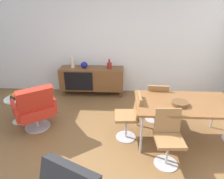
{
  "coord_description": "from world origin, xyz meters",
  "views": [
    {
      "loc": [
        0.44,
        -2.45,
        2.29
      ],
      "look_at": [
        0.29,
        0.82,
        0.81
      ],
      "focal_mm": 32.0,
      "sensor_mm": 36.0,
      "label": 1
    }
  ],
  "objects": [
    {
      "name": "side_table_round",
      "position": [
        -1.61,
        0.95,
        0.32
      ],
      "size": [
        0.44,
        0.44,
        0.52
      ],
      "color": "white",
      "rests_on": "ground_plane"
    },
    {
      "name": "ground_plane",
      "position": [
        0.0,
        0.0,
        0.0
      ],
      "size": [
        8.32,
        8.32,
        0.0
      ],
      "primitive_type": "plane",
      "color": "brown"
    },
    {
      "name": "dining_chair_front_left",
      "position": [
        1.15,
        -0.04,
        0.47
      ],
      "size": [
        0.42,
        0.44,
        0.86
      ],
      "color": "#9E7042",
      "rests_on": "ground_plane"
    },
    {
      "name": "lounge_chair_red",
      "position": [
        -1.14,
        0.7,
        0.47
      ],
      "size": [
        0.9,
        0.89,
        0.95
      ],
      "color": "red",
      "rests_on": "ground_plane"
    },
    {
      "name": "sideboard",
      "position": [
        -0.3,
        2.3,
        0.44
      ],
      "size": [
        1.6,
        0.45,
        0.72
      ],
      "color": "brown",
      "rests_on": "ground_plane"
    },
    {
      "name": "vase_ceramic_small",
      "position": [
        -0.78,
        2.3,
        0.85
      ],
      "size": [
        0.09,
        0.09,
        0.26
      ],
      "color": "beige",
      "rests_on": "sideboard"
    },
    {
      "name": "fruit_bowl",
      "position": [
        -1.61,
        0.95,
        0.56
      ],
      "size": [
        0.2,
        0.2,
        0.11
      ],
      "color": "#262628",
      "rests_on": "side_table_round"
    },
    {
      "name": "dining_chair_back_left",
      "position": [
        1.15,
        1.07,
        0.47
      ],
      "size": [
        0.43,
        0.45,
        0.86
      ],
      "color": "#9E7042",
      "rests_on": "ground_plane"
    },
    {
      "name": "dining_chair_near_window",
      "position": [
        0.61,
        0.52,
        0.47
      ],
      "size": [
        0.44,
        0.42,
        0.86
      ],
      "color": "#9E7042",
      "rests_on": "ground_plane"
    },
    {
      "name": "wall_back",
      "position": [
        0.0,
        2.6,
        1.4
      ],
      "size": [
        6.8,
        0.12,
        2.8
      ],
      "primitive_type": "cube",
      "color": "white",
      "rests_on": "ground_plane"
    },
    {
      "name": "wooden_bowl_on_table",
      "position": [
        1.4,
        0.42,
        0.77
      ],
      "size": [
        0.26,
        0.26,
        0.06
      ],
      "primitive_type": "cylinder",
      "color": "brown",
      "rests_on": "dining_table"
    },
    {
      "name": "vase_sculptural_dark",
      "position": [
        -0.48,
        2.3,
        0.8
      ],
      "size": [
        0.17,
        0.17,
        0.16
      ],
      "color": "navy",
      "rests_on": "sideboard"
    },
    {
      "name": "vase_cobalt",
      "position": [
        0.15,
        2.3,
        0.8
      ],
      "size": [
        0.12,
        0.12,
        0.23
      ],
      "color": "maroon",
      "rests_on": "sideboard"
    },
    {
      "name": "dining_table",
      "position": [
        1.5,
        0.51,
        0.7
      ],
      "size": [
        1.6,
        0.9,
        0.74
      ],
      "color": "brown",
      "rests_on": "ground_plane"
    }
  ]
}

